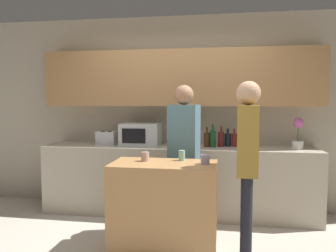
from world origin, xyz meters
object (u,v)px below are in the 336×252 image
object	(u,v)px
bottle_3	(228,140)
microwave	(141,134)
person_left	(184,145)
cup_2	(145,157)
person_center	(247,154)
bottle_2	(221,139)
bottle_0	(207,139)
toaster	(106,138)
bottle_1	(213,138)
cup_1	(205,159)
potted_plant	(298,133)
bottle_4	(234,140)
cup_0	(182,155)

from	to	relation	value
bottle_3	microwave	bearing A→B (deg)	-175.17
person_left	cup_2	bearing A→B (deg)	68.17
microwave	person_center	distance (m)	1.76
person_center	bottle_2	bearing A→B (deg)	14.83
bottle_0	bottle_3	size ratio (longest dim) A/B	1.10
bottle_0	person_center	bearing A→B (deg)	-69.84
toaster	bottle_2	world-z (taller)	bottle_2
bottle_1	cup_1	xyz separation A→B (m)	(-0.05, -1.11, -0.08)
bottle_0	bottle_2	bearing A→B (deg)	18.34
cup_2	cup_1	bearing A→B (deg)	-5.69
potted_plant	bottle_3	xyz separation A→B (m)	(-0.87, 0.10, -0.11)
cup_1	person_left	size ratio (longest dim) A/B	0.05
toaster	bottle_1	size ratio (longest dim) A/B	0.86
bottle_2	potted_plant	bearing A→B (deg)	-3.81
bottle_4	cup_0	distance (m)	1.19
toaster	cup_1	size ratio (longest dim) A/B	2.81
bottle_3	person_left	world-z (taller)	person_left
bottle_4	person_left	world-z (taller)	person_left
toaster	bottle_3	distance (m)	1.65
toaster	bottle_0	bearing A→B (deg)	0.09
bottle_3	person_center	xyz separation A→B (m)	(0.16, -1.26, 0.01)
bottle_0	bottle_2	xyz separation A→B (m)	(0.19, 0.06, 0.00)
cup_1	cup_0	bearing A→B (deg)	147.54
person_left	toaster	bearing A→B (deg)	-12.74
cup_1	microwave	bearing A→B (deg)	129.59
cup_0	person_left	world-z (taller)	person_left
bottle_0	bottle_3	xyz separation A→B (m)	(0.27, 0.09, -0.01)
cup_1	cup_2	bearing A→B (deg)	174.31
cup_0	person_center	world-z (taller)	person_center
bottle_3	bottle_4	bearing A→B (deg)	-6.57
bottle_0	cup_1	distance (m)	1.12
cup_1	bottle_1	bearing A→B (deg)	87.65
bottle_3	person_center	bearing A→B (deg)	-82.98
potted_plant	cup_1	distance (m)	1.58
potted_plant	cup_0	size ratio (longest dim) A/B	3.71
bottle_4	person_left	xyz separation A→B (m)	(-0.60, -0.67, 0.01)
potted_plant	person_center	distance (m)	1.37
microwave	person_left	bearing A→B (deg)	-41.72
microwave	person_left	world-z (taller)	person_left
microwave	cup_1	size ratio (longest dim) A/B	5.63
toaster	bottle_3	bearing A→B (deg)	3.35
bottle_1	person_center	world-z (taller)	person_center
cup_2	bottle_1	bearing A→B (deg)	57.71
bottle_3	cup_1	distance (m)	1.24
bottle_2	person_center	world-z (taller)	person_center
bottle_2	bottle_3	bearing A→B (deg)	20.40
bottle_4	cup_1	world-z (taller)	bottle_4
cup_2	bottle_4	bearing A→B (deg)	50.40
toaster	person_left	world-z (taller)	person_left
bottle_0	cup_0	bearing A→B (deg)	-102.70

